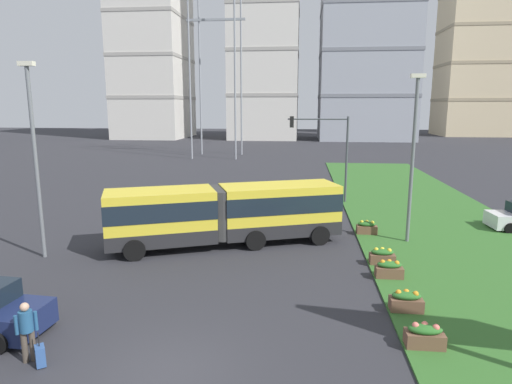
{
  "coord_description": "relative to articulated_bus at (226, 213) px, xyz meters",
  "views": [
    {
      "loc": [
        3.47,
        -10.19,
        6.98
      ],
      "look_at": [
        0.96,
        14.18,
        2.2
      ],
      "focal_mm": 30.78,
      "sensor_mm": 36.0,
      "label": 1
    }
  ],
  "objects": [
    {
      "name": "apartment_tower_centre",
      "position": [
        17.09,
        76.32,
        15.93
      ],
      "size": [
        19.48,
        16.42,
        35.13
      ],
      "color": "#9EA3AD",
      "rests_on": "ground"
    },
    {
      "name": "pedestrian_crossing",
      "position": [
        -3.68,
        -10.96,
        -0.65
      ],
      "size": [
        0.48,
        0.39,
        1.74
      ],
      "color": "#4C4238",
      "rests_on": "ground"
    },
    {
      "name": "ground_plane",
      "position": [
        0.27,
        -11.17,
        -1.65
      ],
      "size": [
        260.0,
        260.0,
        0.0
      ],
      "primitive_type": "plane",
      "color": "#2D2D33"
    },
    {
      "name": "traffic_light_far_right",
      "position": [
        5.62,
        10.83,
        2.68
      ],
      "size": [
        4.39,
        0.28,
        6.29
      ],
      "color": "#474C51",
      "rests_on": "ground"
    },
    {
      "name": "streetlight_left",
      "position": [
        -8.23,
        -2.73,
        3.25
      ],
      "size": [
        0.7,
        0.28,
        8.91
      ],
      "color": "slate",
      "rests_on": "ground"
    },
    {
      "name": "apartment_tower_westcentre",
      "position": [
        -4.53,
        77.03,
        25.31
      ],
      "size": [
        14.71,
        15.91,
        53.88
      ],
      "color": "silver",
      "rests_on": "ground"
    },
    {
      "name": "flower_planter_1",
      "position": [
        7.43,
        -6.85,
        -1.23
      ],
      "size": [
        1.1,
        0.56,
        0.74
      ],
      "color": "brown",
      "rests_on": "grass_median"
    },
    {
      "name": "streetlight_median",
      "position": [
        9.33,
        1.32,
        3.06
      ],
      "size": [
        0.7,
        0.28,
        8.55
      ],
      "color": "slate",
      "rests_on": "ground"
    },
    {
      "name": "flower_planter_4",
      "position": [
        7.43,
        2.54,
        -1.23
      ],
      "size": [
        1.1,
        0.56,
        0.74
      ],
      "color": "brown",
      "rests_on": "grass_median"
    },
    {
      "name": "articulated_bus",
      "position": [
        0.0,
        0.0,
        0.0
      ],
      "size": [
        11.88,
        6.54,
        3.0
      ],
      "color": "yellow",
      "rests_on": "ground"
    },
    {
      "name": "flower_planter_3",
      "position": [
        7.43,
        -2.24,
        -1.23
      ],
      "size": [
        1.1,
        0.56,
        0.74
      ],
      "color": "brown",
      "rests_on": "grass_median"
    },
    {
      "name": "transmission_pylon",
      "position": [
        -8.0,
        39.78,
        13.81
      ],
      "size": [
        9.0,
        6.24,
        28.11
      ],
      "color": "gray",
      "rests_on": "ground"
    },
    {
      "name": "flower_planter_0",
      "position": [
        7.43,
        -9.17,
        -1.23
      ],
      "size": [
        1.1,
        0.56,
        0.74
      ],
      "color": "brown",
      "rests_on": "grass_median"
    },
    {
      "name": "apartment_tower_west",
      "position": [
        -29.73,
        77.9,
        24.17
      ],
      "size": [
        14.64,
        18.86,
        51.61
      ],
      "color": "silver",
      "rests_on": "ground"
    },
    {
      "name": "flower_planter_2",
      "position": [
        7.43,
        -3.83,
        -1.23
      ],
      "size": [
        1.1,
        0.56,
        0.74
      ],
      "color": "brown",
      "rests_on": "grass_median"
    },
    {
      "name": "rolling_suitcase",
      "position": [
        -3.23,
        -11.16,
        -1.34
      ],
      "size": [
        0.41,
        0.43,
        0.97
      ],
      "color": "#335693",
      "rests_on": "ground"
    },
    {
      "name": "apartment_tower_eastcentre",
      "position": [
        45.05,
        92.56,
        18.96
      ],
      "size": [
        15.92,
        14.46,
        41.19
      ],
      "color": "beige",
      "rests_on": "ground"
    },
    {
      "name": "grass_median",
      "position": [
        11.83,
        -1.17,
        -1.61
      ],
      "size": [
        10.0,
        70.0,
        0.08
      ],
      "primitive_type": "cube",
      "color": "#336628",
      "rests_on": "ground_plane"
    }
  ]
}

